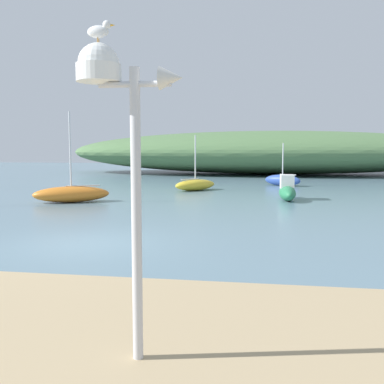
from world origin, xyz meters
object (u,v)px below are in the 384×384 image
object	(u,v)px
sailboat_west_reach	(282,180)
seagull_on_radar	(99,30)
motorboat_east_reach	(287,190)
sailboat_outer_mooring	(71,194)
sailboat_off_point	(195,185)
mast_structure	(114,102)

from	to	relation	value
sailboat_west_reach	seagull_on_radar	bearing A→B (deg)	-97.28
motorboat_east_reach	seagull_on_radar	bearing A→B (deg)	-100.08
motorboat_east_reach	sailboat_west_reach	bearing A→B (deg)	88.83
sailboat_outer_mooring	motorboat_east_reach	distance (m)	10.81
motorboat_east_reach	sailboat_off_point	bearing A→B (deg)	141.98
mast_structure	sailboat_west_reach	world-z (taller)	mast_structure
sailboat_outer_mooring	motorboat_east_reach	world-z (taller)	sailboat_outer_mooring
mast_structure	sailboat_outer_mooring	xyz separation A→B (m)	(-7.48, 15.37, -2.81)
sailboat_west_reach	motorboat_east_reach	bearing A→B (deg)	-91.17
motorboat_east_reach	sailboat_west_reach	size ratio (longest dim) A/B	0.96
sailboat_outer_mooring	motorboat_east_reach	bearing A→B (deg)	13.50
sailboat_outer_mooring	sailboat_west_reach	size ratio (longest dim) A/B	1.48
sailboat_off_point	sailboat_outer_mooring	bearing A→B (deg)	-127.47
mast_structure	seagull_on_radar	distance (m)	0.80
sailboat_off_point	sailboat_west_reach	world-z (taller)	sailboat_off_point
mast_structure	motorboat_east_reach	world-z (taller)	mast_structure
motorboat_east_reach	mast_structure	bearing A→B (deg)	-99.62
seagull_on_radar	sailboat_off_point	bearing A→B (deg)	95.64
sailboat_off_point	sailboat_outer_mooring	xyz separation A→B (m)	(-5.15, -6.72, 0.05)
sailboat_outer_mooring	sailboat_west_reach	xyz separation A→B (m)	(10.68, 10.88, -0.00)
seagull_on_radar	motorboat_east_reach	size ratio (longest dim) A/B	0.12
sailboat_outer_mooring	sailboat_west_reach	distance (m)	15.25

